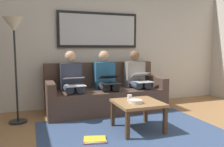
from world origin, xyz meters
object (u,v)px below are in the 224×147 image
(person_middle, at_px, (106,79))
(standing_lamp, at_px, (14,36))
(framed_mirror, at_px, (99,30))
(laptop_white, at_px, (74,81))
(laptop_black, at_px, (110,80))
(magazine_stack, at_px, (95,140))
(person_left, at_px, (137,78))
(laptop_silver, at_px, (142,78))
(couch, at_px, (105,94))
(person_right, at_px, (72,81))
(cup, at_px, (130,98))
(bowl, at_px, (136,101))
(coffee_table, at_px, (138,106))

(person_middle, relative_size, standing_lamp, 0.69)
(person_middle, height_order, standing_lamp, standing_lamp)
(framed_mirror, height_order, laptop_white, framed_mirror)
(laptop_black, height_order, magazine_stack, laptop_black)
(person_left, xyz_separation_m, laptop_silver, (-0.00, 0.23, 0.02))
(laptop_silver, bearing_deg, person_left, -90.00)
(couch, relative_size, person_right, 1.93)
(laptop_black, bearing_deg, person_middle, -90.00)
(person_middle, distance_m, laptop_black, 0.24)
(cup, distance_m, person_left, 1.24)
(person_left, relative_size, person_middle, 1.00)
(person_left, bearing_deg, bowl, 63.83)
(magazine_stack, height_order, standing_lamp, standing_lamp)
(person_left, relative_size, person_right, 1.00)
(coffee_table, relative_size, laptop_silver, 1.64)
(framed_mirror, relative_size, person_right, 1.45)
(coffee_table, xyz_separation_m, laptop_silver, (-0.53, -0.92, 0.27))
(couch, bearing_deg, bowl, 91.63)
(cup, bearing_deg, framed_mirror, -89.35)
(person_middle, bearing_deg, couch, -90.00)
(person_left, xyz_separation_m, person_right, (1.28, 0.00, 0.00))
(coffee_table, relative_size, bowl, 3.38)
(laptop_silver, height_order, magazine_stack, laptop_silver)
(laptop_black, bearing_deg, person_right, -20.68)
(laptop_white, bearing_deg, laptop_silver, -179.05)
(bowl, height_order, person_left, person_left)
(laptop_silver, height_order, laptop_black, laptop_silver)
(couch, xyz_separation_m, bowl, (-0.04, 1.30, 0.14))
(laptop_silver, bearing_deg, framed_mirror, -46.88)
(person_left, xyz_separation_m, laptop_white, (1.28, 0.25, 0.02))
(coffee_table, xyz_separation_m, person_right, (0.75, -1.15, 0.25))
(person_right, relative_size, laptop_white, 3.31)
(cup, bearing_deg, laptop_white, -51.10)
(coffee_table, relative_size, laptop_white, 1.87)
(laptop_black, bearing_deg, cup, 91.20)
(standing_lamp, bearing_deg, magazine_stack, 130.00)
(framed_mirror, bearing_deg, laptop_black, 90.00)
(person_middle, bearing_deg, magazine_stack, 66.22)
(laptop_white, height_order, magazine_stack, laptop_white)
(laptop_silver, distance_m, laptop_white, 1.28)
(laptop_black, distance_m, magazine_stack, 1.39)
(magazine_stack, bearing_deg, couch, -112.74)
(laptop_black, xyz_separation_m, person_right, (0.64, -0.24, -0.02))
(coffee_table, height_order, laptop_silver, laptop_silver)
(cup, relative_size, person_right, 0.08)
(laptop_silver, bearing_deg, cup, 53.30)
(person_left, bearing_deg, magazine_stack, 47.46)
(standing_lamp, bearing_deg, laptop_white, 176.93)
(standing_lamp, bearing_deg, bowl, 147.06)
(laptop_white, bearing_deg, person_left, -169.05)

